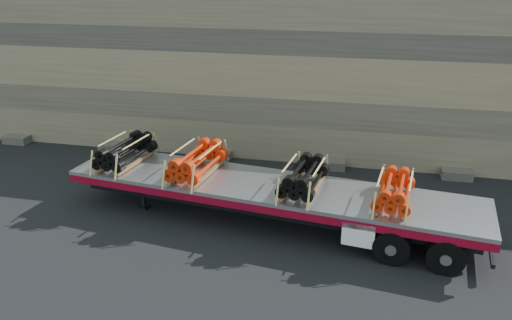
{
  "coord_description": "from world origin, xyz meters",
  "views": [
    {
      "loc": [
        2.99,
        -14.97,
        8.15
      ],
      "look_at": [
        -0.42,
        0.86,
        1.67
      ],
      "focal_mm": 35.0,
      "sensor_mm": 36.0,
      "label": 1
    }
  ],
  "objects_px": {
    "bundle_midrear": "(304,178)",
    "bundle_rear": "(394,191)",
    "trailer": "(268,203)",
    "bundle_midfront": "(197,162)",
    "bundle_front": "(126,152)"
  },
  "relations": [
    {
      "from": "trailer",
      "to": "bundle_midfront",
      "type": "relative_size",
      "value": 5.48
    },
    {
      "from": "bundle_midrear",
      "to": "bundle_midfront",
      "type": "bearing_deg",
      "value": 180.0
    },
    {
      "from": "trailer",
      "to": "bundle_midfront",
      "type": "xyz_separation_m",
      "value": [
        -2.54,
        0.34,
        1.13
      ]
    },
    {
      "from": "bundle_front",
      "to": "bundle_midrear",
      "type": "distance_m",
      "value": 6.57
    },
    {
      "from": "bundle_front",
      "to": "bundle_rear",
      "type": "height_order",
      "value": "bundle_front"
    },
    {
      "from": "bundle_midfront",
      "to": "bundle_midrear",
      "type": "bearing_deg",
      "value": -0.0
    },
    {
      "from": "trailer",
      "to": "bundle_midrear",
      "type": "distance_m",
      "value": 1.61
    },
    {
      "from": "bundle_midrear",
      "to": "bundle_rear",
      "type": "relative_size",
      "value": 1.07
    },
    {
      "from": "trailer",
      "to": "bundle_rear",
      "type": "xyz_separation_m",
      "value": [
        3.93,
        -0.52,
        1.07
      ]
    },
    {
      "from": "trailer",
      "to": "bundle_midfront",
      "type": "distance_m",
      "value": 2.8
    },
    {
      "from": "bundle_rear",
      "to": "bundle_midrear",
      "type": "bearing_deg",
      "value": 180.0
    },
    {
      "from": "trailer",
      "to": "bundle_front",
      "type": "xyz_separation_m",
      "value": [
        -5.34,
        0.71,
        1.11
      ]
    },
    {
      "from": "bundle_midrear",
      "to": "bundle_front",
      "type": "bearing_deg",
      "value": 180.0
    },
    {
      "from": "bundle_front",
      "to": "bundle_midrear",
      "type": "xyz_separation_m",
      "value": [
        6.51,
        -0.86,
        -0.01
      ]
    },
    {
      "from": "trailer",
      "to": "bundle_front",
      "type": "bearing_deg",
      "value": 180.0
    }
  ]
}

